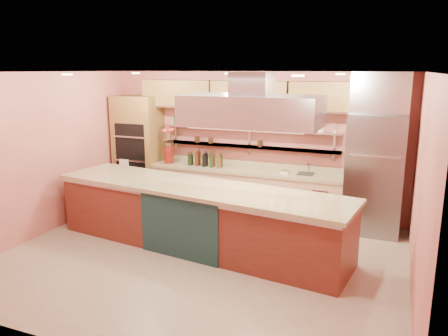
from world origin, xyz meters
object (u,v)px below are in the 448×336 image
at_px(island, 198,216).
at_px(kitchen_scale, 285,171).
at_px(refrigerator, 374,175).
at_px(copper_kettle, 211,123).
at_px(green_canister, 215,122).
at_px(flower_vase, 169,155).

relative_size(island, kitchen_scale, 34.24).
bearing_deg(island, kitchen_scale, 68.23).
distance_m(refrigerator, copper_kettle, 3.28).
relative_size(refrigerator, copper_kettle, 11.32).
distance_m(refrigerator, island, 3.15).
distance_m(refrigerator, kitchen_scale, 1.59).
xyz_separation_m(kitchen_scale, green_canister, (-1.51, 0.22, 0.84)).
xyz_separation_m(island, kitchen_scale, (0.98, 1.75, 0.46)).
bearing_deg(green_canister, flower_vase, -166.94).
xyz_separation_m(flower_vase, green_canister, (0.95, 0.22, 0.71)).
bearing_deg(copper_kettle, island, -72.64).
distance_m(kitchen_scale, green_canister, 1.75).
distance_m(island, flower_vase, 2.37).
distance_m(refrigerator, flower_vase, 4.06).
height_order(refrigerator, flower_vase, refrigerator).
xyz_separation_m(flower_vase, kitchen_scale, (2.46, 0.00, -0.13)).
relative_size(island, flower_vase, 14.36).
bearing_deg(island, refrigerator, 41.55).
bearing_deg(green_canister, refrigerator, -4.23).
height_order(flower_vase, kitchen_scale, flower_vase).
bearing_deg(refrigerator, flower_vase, 179.86).
height_order(island, copper_kettle, copper_kettle).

